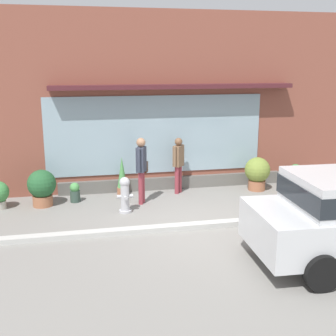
{
  "coord_description": "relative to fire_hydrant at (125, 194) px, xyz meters",
  "views": [
    {
      "loc": [
        -2.68,
        -8.97,
        3.63
      ],
      "look_at": [
        -0.53,
        1.2,
        1.07
      ],
      "focal_mm": 46.24,
      "sensor_mm": 36.0,
      "label": 1
    }
  ],
  "objects": [
    {
      "name": "ground_plane",
      "position": [
        1.62,
        -1.19,
        -0.46
      ],
      "size": [
        60.0,
        60.0,
        0.0
      ],
      "primitive_type": "plane",
      "color": "gray"
    },
    {
      "name": "fire_hydrant",
      "position": [
        0.0,
        0.0,
        0.0
      ],
      "size": [
        0.39,
        0.36,
        0.9
      ],
      "color": "#B2B2B7",
      "rests_on": "ground_plane"
    },
    {
      "name": "potted_plant_window_center",
      "position": [
        -2.03,
        0.94,
        0.06
      ],
      "size": [
        0.73,
        0.73,
        0.95
      ],
      "color": "#9E6042",
      "rests_on": "ground_plane"
    },
    {
      "name": "potted_plant_window_left",
      "position": [
        5.23,
        1.24,
        -0.07
      ],
      "size": [
        0.4,
        0.4,
        0.68
      ],
      "color": "#B7B2A3",
      "rests_on": "ground_plane"
    },
    {
      "name": "storefront",
      "position": [
        1.61,
        2.0,
        2.0
      ],
      "size": [
        14.0,
        0.81,
        5.03
      ],
      "color": "brown",
      "rests_on": "ground_plane"
    },
    {
      "name": "curb_strip",
      "position": [
        1.62,
        -1.39,
        -0.4
      ],
      "size": [
        14.0,
        0.24,
        0.12
      ],
      "primitive_type": "cube",
      "color": "#B2B2AD",
      "rests_on": "ground_plane"
    },
    {
      "name": "potted_plant_by_entrance",
      "position": [
        3.96,
        1.13,
        0.07
      ],
      "size": [
        0.73,
        0.73,
        0.97
      ],
      "color": "#9E6042",
      "rests_on": "ground_plane"
    },
    {
      "name": "potted_plant_low_front",
      "position": [
        0.08,
        1.41,
        0.07
      ],
      "size": [
        0.3,
        0.3,
        1.1
      ],
      "color": "#9E6042",
      "rests_on": "ground_plane"
    },
    {
      "name": "pedestrian_with_handbag",
      "position": [
        0.52,
        0.63,
        0.57
      ],
      "size": [
        0.4,
        0.63,
        1.75
      ],
      "rotation": [
        0.0,
        0.0,
        1.14
      ],
      "color": "#8E333D",
      "rests_on": "ground_plane"
    },
    {
      "name": "pedestrian_passerby",
      "position": [
        1.66,
        1.32,
        0.46
      ],
      "size": [
        0.36,
        0.38,
        1.59
      ],
      "rotation": [
        0.0,
        0.0,
        3.97
      ],
      "color": "#8E333D",
      "rests_on": "ground_plane"
    },
    {
      "name": "potted_plant_trailing_edge",
      "position": [
        -1.21,
        1.1,
        -0.2
      ],
      "size": [
        0.26,
        0.26,
        0.53
      ],
      "color": "#33473D",
      "rests_on": "ground_plane"
    }
  ]
}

